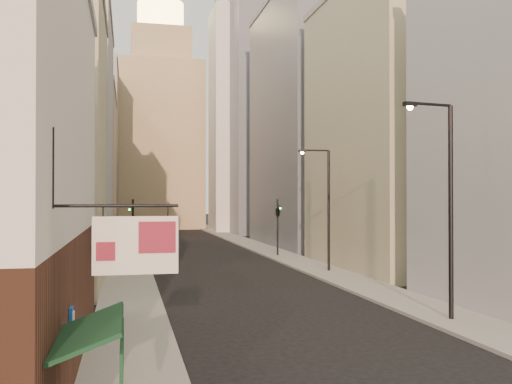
% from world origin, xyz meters
% --- Properties ---
extents(sidewalk_left, '(3.00, 140.00, 0.15)m').
position_xyz_m(sidewalk_left, '(-6.50, 55.00, 0.07)').
color(sidewalk_left, gray).
rests_on(sidewalk_left, ground).
extents(sidewalk_right, '(3.00, 140.00, 0.15)m').
position_xyz_m(sidewalk_right, '(6.50, 55.00, 0.07)').
color(sidewalk_right, gray).
rests_on(sidewalk_right, ground).
extents(left_bldg_beige, '(8.00, 12.00, 16.00)m').
position_xyz_m(left_bldg_beige, '(-12.00, 26.00, 8.00)').
color(left_bldg_beige, tan).
rests_on(left_bldg_beige, ground).
extents(left_bldg_grey, '(8.00, 16.00, 20.00)m').
position_xyz_m(left_bldg_grey, '(-12.00, 42.00, 10.00)').
color(left_bldg_grey, '#9E9FA3').
rests_on(left_bldg_grey, ground).
extents(left_bldg_tan, '(8.00, 18.00, 17.00)m').
position_xyz_m(left_bldg_tan, '(-12.00, 60.00, 8.50)').
color(left_bldg_tan, tan).
rests_on(left_bldg_tan, ground).
extents(left_bldg_wingrid, '(8.00, 20.00, 24.00)m').
position_xyz_m(left_bldg_wingrid, '(-12.00, 80.00, 12.00)').
color(left_bldg_wingrid, gray).
rests_on(left_bldg_wingrid, ground).
extents(right_bldg_beige, '(8.00, 16.00, 20.00)m').
position_xyz_m(right_bldg_beige, '(12.00, 30.00, 10.00)').
color(right_bldg_beige, tan).
rests_on(right_bldg_beige, ground).
extents(right_bldg_wingrid, '(8.00, 20.00, 26.00)m').
position_xyz_m(right_bldg_wingrid, '(12.00, 50.00, 13.00)').
color(right_bldg_wingrid, gray).
rests_on(right_bldg_wingrid, ground).
extents(highrise, '(21.00, 23.00, 51.20)m').
position_xyz_m(highrise, '(18.00, 78.00, 25.66)').
color(highrise, gray).
rests_on(highrise, ground).
extents(clock_tower, '(14.00, 14.00, 44.90)m').
position_xyz_m(clock_tower, '(-1.00, 92.00, 17.63)').
color(clock_tower, tan).
rests_on(clock_tower, ground).
extents(white_tower, '(8.00, 8.00, 41.50)m').
position_xyz_m(white_tower, '(10.00, 78.00, 18.61)').
color(white_tower, silver).
rests_on(white_tower, ground).
extents(streetlamp_near, '(2.33, 0.50, 8.90)m').
position_xyz_m(streetlamp_near, '(6.00, 12.83, 5.08)').
color(streetlamp_near, black).
rests_on(streetlamp_near, ground).
extents(streetlamp_mid, '(2.20, 0.36, 8.38)m').
position_xyz_m(streetlamp_mid, '(6.56, 28.76, 4.78)').
color(streetlamp_mid, black).
rests_on(streetlamp_mid, ground).
extents(traffic_light_left, '(0.55, 0.44, 5.00)m').
position_xyz_m(traffic_light_left, '(-6.21, 36.53, 3.47)').
color(traffic_light_left, black).
rests_on(traffic_light_left, ground).
extents(traffic_light_right, '(0.65, 0.64, 5.00)m').
position_xyz_m(traffic_light_right, '(6.10, 39.73, 3.88)').
color(traffic_light_right, black).
rests_on(traffic_light_right, ground).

